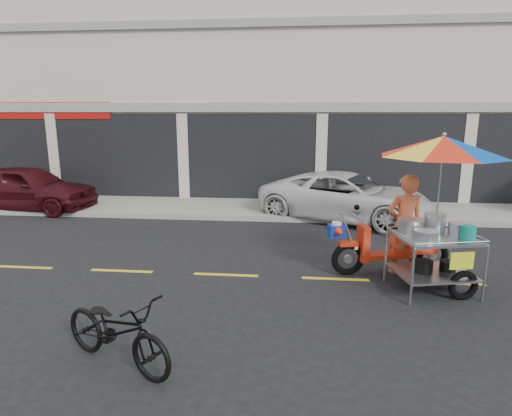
# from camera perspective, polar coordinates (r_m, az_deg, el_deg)

# --- Properties ---
(ground) EXTENTS (90.00, 90.00, 0.00)m
(ground) POSITION_cam_1_polar(r_m,az_deg,el_deg) (7.95, 10.52, -9.31)
(ground) COLOR black
(sidewalk) EXTENTS (45.00, 3.00, 0.15)m
(sidewalk) POSITION_cam_1_polar(r_m,az_deg,el_deg) (13.19, 8.65, -0.07)
(sidewalk) COLOR gray
(sidewalk) RESTS_ON ground
(shophouse_block) EXTENTS (36.00, 8.11, 10.40)m
(shophouse_block) POSITION_cam_1_polar(r_m,az_deg,el_deg) (18.33, 17.50, 16.13)
(shophouse_block) COLOR beige
(shophouse_block) RESTS_ON ground
(centerline) EXTENTS (42.00, 0.10, 0.01)m
(centerline) POSITION_cam_1_polar(r_m,az_deg,el_deg) (7.95, 10.52, -9.28)
(centerline) COLOR gold
(centerline) RESTS_ON ground
(maroon_sedan) EXTENTS (4.21, 1.97, 1.39)m
(maroon_sedan) POSITION_cam_1_polar(r_m,az_deg,el_deg) (14.75, -28.16, 2.38)
(maroon_sedan) COLOR #390B12
(maroon_sedan) RESTS_ON ground
(white_pickup) EXTENTS (5.22, 3.90, 1.32)m
(white_pickup) POSITION_cam_1_polar(r_m,az_deg,el_deg) (12.12, 11.95, 1.50)
(white_pickup) COLOR silver
(white_pickup) RESTS_ON ground
(near_bicycle) EXTENTS (1.81, 1.31, 0.91)m
(near_bicycle) POSITION_cam_1_polar(r_m,az_deg,el_deg) (5.45, -18.09, -15.23)
(near_bicycle) COLOR black
(near_bicycle) RESTS_ON ground
(food_vendor_rig) EXTENTS (2.95, 2.41, 2.64)m
(food_vendor_rig) POSITION_cam_1_polar(r_m,az_deg,el_deg) (7.75, 21.70, 2.20)
(food_vendor_rig) COLOR black
(food_vendor_rig) RESTS_ON ground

